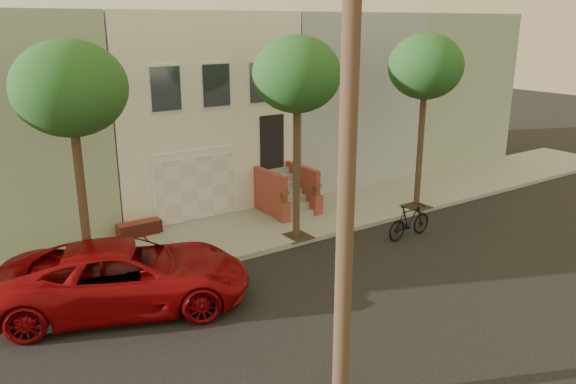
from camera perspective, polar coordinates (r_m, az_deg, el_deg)
ground at (r=14.97m, az=6.37°, el=-10.31°), size 90.00×90.00×0.00m
sidewalk at (r=18.95m, az=-4.19°, el=-4.03°), size 40.00×3.70×0.15m
house_row at (r=23.18m, az=-11.76°, el=8.64°), size 33.10×11.70×7.00m
tree_left at (r=14.39m, az=-21.10°, el=9.55°), size 2.70×2.57×6.30m
tree_mid at (r=17.10m, az=0.90°, el=11.63°), size 2.70×2.57×6.30m
tree_right at (r=20.75m, az=13.71°, el=12.08°), size 2.70×2.57×6.30m
pickup_truck at (r=14.54m, az=-15.99°, el=-8.11°), size 6.59×4.74×1.67m
motorcycle at (r=18.84m, az=12.14°, el=-2.87°), size 1.94×0.64×1.15m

